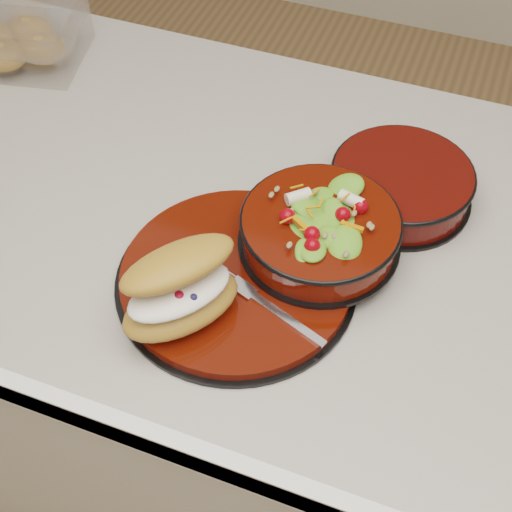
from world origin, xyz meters
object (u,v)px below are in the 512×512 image
(dinner_plate, at_px, (237,278))
(fork, at_px, (273,309))
(island_counter, at_px, (215,359))
(salad_bowl, at_px, (320,227))
(pastry_box, at_px, (14,35))
(croissant, at_px, (182,289))
(extra_bowl, at_px, (401,183))

(dinner_plate, relative_size, fork, 2.21)
(island_counter, relative_size, dinner_plate, 3.91)
(island_counter, bearing_deg, salad_bowl, -12.88)
(island_counter, distance_m, pastry_box, 0.69)
(dinner_plate, bearing_deg, salad_bowl, 45.46)
(fork, bearing_deg, pastry_box, 78.91)
(dinner_plate, relative_size, croissant, 1.71)
(fork, bearing_deg, dinner_plate, 79.81)
(salad_bowl, xyz_separation_m, croissant, (-0.12, -0.16, 0.01))
(island_counter, height_order, croissant, croissant)
(dinner_plate, bearing_deg, extra_bowl, 54.64)
(salad_bowl, bearing_deg, croissant, -126.80)
(croissant, bearing_deg, dinner_plate, 11.49)
(salad_bowl, bearing_deg, pastry_box, 158.48)
(salad_bowl, height_order, extra_bowl, salad_bowl)
(dinner_plate, relative_size, extra_bowl, 1.52)
(island_counter, xyz_separation_m, dinner_plate, (0.11, -0.13, 0.46))
(island_counter, bearing_deg, pastry_box, 154.99)
(croissant, xyz_separation_m, fork, (0.10, 0.04, -0.04))
(salad_bowl, xyz_separation_m, extra_bowl, (0.08, 0.14, -0.02))
(pastry_box, height_order, extra_bowl, pastry_box)
(croissant, distance_m, fork, 0.12)
(dinner_plate, bearing_deg, croissant, -116.08)
(dinner_plate, xyz_separation_m, extra_bowl, (0.16, 0.23, 0.02))
(island_counter, relative_size, pastry_box, 4.86)
(island_counter, height_order, dinner_plate, dinner_plate)
(croissant, relative_size, pastry_box, 0.73)
(fork, relative_size, pastry_box, 0.56)
(dinner_plate, distance_m, pastry_box, 0.64)
(island_counter, height_order, pastry_box, pastry_box)
(pastry_box, bearing_deg, dinner_plate, -43.76)
(dinner_plate, distance_m, extra_bowl, 0.28)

